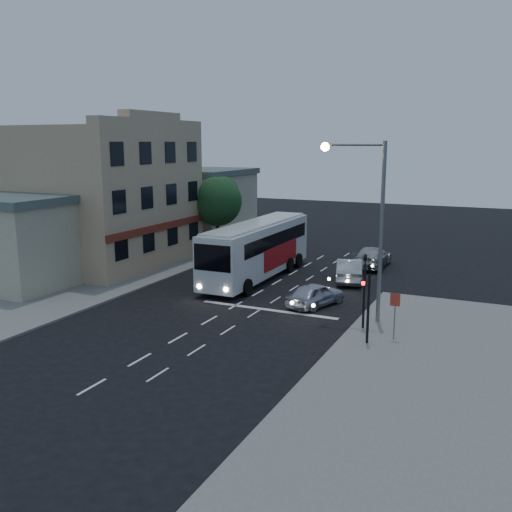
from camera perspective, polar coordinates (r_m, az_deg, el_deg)
The scene contains 16 objects.
ground at distance 30.58m, azimuth -3.76°, elevation -5.92°, with size 120.00×120.00×0.00m, color black.
sidewalk_near at distance 23.43m, azimuth 20.77°, elevation -12.02°, with size 12.00×24.00×0.12m, color slate.
sidewalk_far at distance 44.07m, azimuth -13.70°, elevation -0.77°, with size 12.00×50.00×0.12m, color slate.
road_markings at distance 32.88m, azimuth 0.98°, elevation -4.64°, with size 8.00×30.55×0.01m.
tour_bus at distance 38.20m, azimuth 0.13°, elevation 0.79°, with size 2.95×12.46×3.81m.
car_suv at distance 32.16m, azimuth 5.95°, elevation -3.85°, with size 1.58×3.92×1.34m, color #B6B5C4.
car_sedan_a at distance 38.03m, azimuth 9.30°, elevation -1.41°, with size 1.62×4.64×1.53m, color #B2B2B2.
car_sedan_b at distance 42.78m, azimuth 11.57°, elevation -0.09°, with size 2.10×5.16×1.50m, color #A5A7AA.
traffic_signal_main at distance 27.96m, azimuth 10.79°, elevation -2.60°, with size 0.25×0.35×4.10m.
traffic_signal_side at distance 25.94m, azimuth 11.22°, elevation -3.71°, with size 0.18×0.15×4.10m.
regulatory_sign at distance 26.87m, azimuth 13.72°, elevation -5.12°, with size 0.45×0.12×2.20m.
streetlight at distance 28.80m, azimuth 11.24°, elevation 4.49°, with size 3.32×0.44×9.00m.
main_building at distance 43.92m, azimuth -15.00°, elevation 5.86°, with size 10.12×12.00×11.00m.
low_building_south at distance 38.49m, azimuth -23.53°, elevation 1.34°, with size 7.40×5.40×5.70m.
low_building_north at distance 53.58m, azimuth -6.30°, elevation 5.20°, with size 9.40×9.40×6.50m.
street_tree at distance 46.55m, azimuth -3.89°, elevation 5.69°, with size 4.00×4.00×6.20m.
Camera 1 is at (14.04, -25.61, 9.06)m, focal length 40.00 mm.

